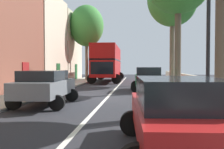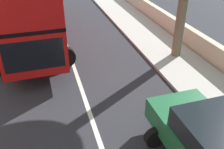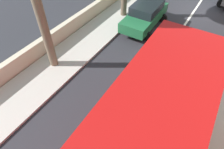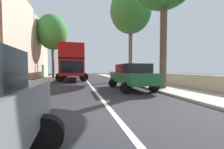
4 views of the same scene
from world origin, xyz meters
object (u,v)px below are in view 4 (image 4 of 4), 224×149
object	(u,v)px
double_decker_bus	(73,62)
street_tree_right_3	(131,11)
street_tree_left_2	(52,33)
parked_car_green_right_1	(131,75)

from	to	relation	value
double_decker_bus	street_tree_right_3	size ratio (longest dim) A/B	1.06
street_tree_left_2	street_tree_right_3	world-z (taller)	street_tree_right_3
double_decker_bus	street_tree_right_3	world-z (taller)	street_tree_right_3
parked_car_green_right_1	street_tree_left_2	world-z (taller)	street_tree_left_2
parked_car_green_right_1	street_tree_right_3	size ratio (longest dim) A/B	0.41
double_decker_bus	street_tree_right_3	distance (m)	10.05
double_decker_bus	street_tree_right_3	bearing A→B (deg)	-32.98
double_decker_bus	street_tree_left_2	xyz separation A→B (m)	(-2.97, 2.50, 4.57)
double_decker_bus	parked_car_green_right_1	world-z (taller)	double_decker_bus
double_decker_bus	street_tree_left_2	distance (m)	6.00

